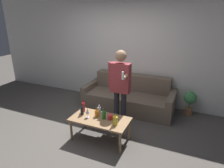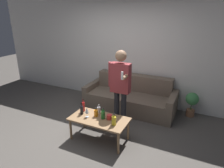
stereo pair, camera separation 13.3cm
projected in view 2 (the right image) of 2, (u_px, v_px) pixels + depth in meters
ground_plane at (84, 138)px, 3.79m from camera, size 16.00×16.00×0.00m
wall_back at (125, 50)px, 5.05m from camera, size 8.00×0.06×2.70m
couch at (130, 97)px, 4.89m from camera, size 2.17×0.88×0.80m
coffee_table at (99, 121)px, 3.64m from camera, size 1.07×0.55×0.44m
bottle_orange at (103, 114)px, 3.59m from camera, size 0.07×0.07×0.21m
bottle_green at (83, 106)px, 3.86m from camera, size 0.06×0.06×0.25m
bottle_dark at (96, 113)px, 3.68m from camera, size 0.07×0.07×0.17m
bottle_yellow at (82, 110)px, 3.75m from camera, size 0.06×0.06×0.23m
bottle_red at (99, 110)px, 3.80m from camera, size 0.07×0.07×0.16m
bottle_clear at (114, 121)px, 3.39m from camera, size 0.08×0.08×0.21m
wine_glass_near at (87, 110)px, 3.63m from camera, size 0.07×0.07×0.19m
cup_on_table at (109, 117)px, 3.58m from camera, size 0.09×0.09×0.09m
person_standing_front at (120, 83)px, 3.86m from camera, size 0.45×0.41×1.60m
potted_plant at (192, 102)px, 4.48m from camera, size 0.28×0.28×0.57m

